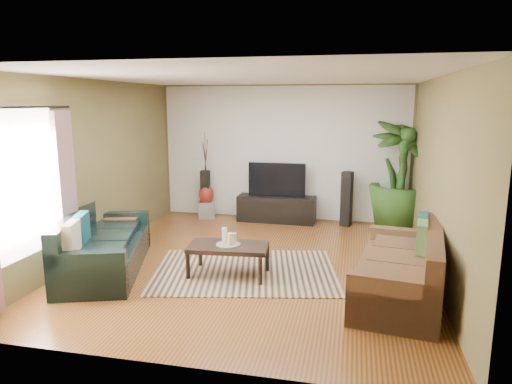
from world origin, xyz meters
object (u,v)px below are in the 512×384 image
(television, at_px, (277,180))
(coffee_table, at_px, (228,260))
(pedestal, at_px, (206,210))
(vase, at_px, (206,195))
(potted_plant, at_px, (400,175))
(tv_stand, at_px, (277,209))
(side_table, at_px, (124,231))
(speaker_left, at_px, (205,194))
(sofa_left, at_px, (106,241))
(speaker_right, at_px, (347,199))
(sofa_right, at_px, (399,263))

(television, bearing_deg, coffee_table, -93.00)
(pedestal, relative_size, vase, 0.78)
(potted_plant, xyz_separation_m, pedestal, (-3.80, 0.00, -0.86))
(tv_stand, bearing_deg, side_table, -133.80)
(coffee_table, relative_size, speaker_left, 1.09)
(speaker_left, bearing_deg, sofa_left, -105.16)
(tv_stand, xyz_separation_m, speaker_left, (-1.49, 0.00, 0.23))
(speaker_left, xyz_separation_m, speaker_right, (2.86, -0.03, 0.04))
(side_table, bearing_deg, speaker_left, 72.45)
(pedestal, distance_m, side_table, 2.27)
(coffee_table, height_order, pedestal, coffee_table)
(tv_stand, xyz_separation_m, potted_plant, (2.33, 0.00, 0.77))
(potted_plant, bearing_deg, tv_stand, 180.00)
(television, distance_m, side_table, 3.12)
(tv_stand, distance_m, potted_plant, 2.45)
(vase, bearing_deg, speaker_left, 180.00)
(tv_stand, bearing_deg, speaker_right, 0.26)
(coffee_table, xyz_separation_m, vase, (-1.32, 3.01, 0.27))
(sofa_left, relative_size, speaker_left, 2.23)
(tv_stand, xyz_separation_m, speaker_right, (1.37, -0.03, 0.27))
(sofa_right, height_order, speaker_left, speaker_left)
(vase, bearing_deg, sofa_left, -98.09)
(sofa_left, bearing_deg, pedestal, -25.97)
(speaker_left, relative_size, side_table, 1.83)
(sofa_right, height_order, vase, sofa_right)
(pedestal, xyz_separation_m, vase, (0.00, 0.00, 0.32))
(coffee_table, bearing_deg, speaker_left, 108.94)
(television, xyz_separation_m, speaker_right, (1.37, -0.03, -0.32))
(sofa_left, height_order, television, television)
(sofa_left, height_order, potted_plant, potted_plant)
(potted_plant, distance_m, side_table, 5.05)
(potted_plant, relative_size, side_table, 3.83)
(vase, bearing_deg, coffee_table, -66.39)
(sofa_left, distance_m, speaker_right, 4.55)
(sofa_left, relative_size, potted_plant, 1.07)
(sofa_left, xyz_separation_m, side_table, (-0.25, 1.00, -0.16))
(sofa_right, xyz_separation_m, side_table, (-4.25, 1.06, -0.16))
(speaker_left, relative_size, pedestal, 2.94)
(tv_stand, bearing_deg, potted_plant, 1.34)
(sofa_right, xyz_separation_m, speaker_right, (-0.70, 3.20, 0.10))
(television, relative_size, speaker_left, 1.15)
(pedestal, bearing_deg, sofa_left, -98.09)
(coffee_table, height_order, speaker_right, speaker_right)
(television, xyz_separation_m, side_table, (-2.17, -2.16, -0.58))
(television, distance_m, pedestal, 1.63)
(television, relative_size, vase, 2.65)
(speaker_left, xyz_separation_m, pedestal, (0.01, 0.00, -0.32))
(speaker_right, height_order, potted_plant, potted_plant)
(speaker_right, bearing_deg, coffee_table, -102.56)
(television, height_order, speaker_left, television)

